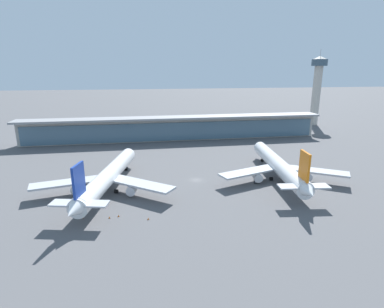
{
  "coord_description": "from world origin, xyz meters",
  "views": [
    {
      "loc": [
        -21.45,
        -115.19,
        43.8
      ],
      "look_at": [
        0.0,
        10.18,
        8.31
      ],
      "focal_mm": 28.5,
      "sensor_mm": 36.0,
      "label": 1
    }
  ],
  "objects_px": {
    "service_truck_under_wing_yellow": "(153,185)",
    "control_tower": "(317,84)",
    "safety_cone_bravo": "(148,219)",
    "service_truck_near_nose_white": "(291,168)",
    "airliner_left_stand": "(108,177)",
    "safety_cone_delta": "(109,217)",
    "airliner_centre_stand": "(279,166)",
    "service_truck_by_tail_grey": "(257,180)",
    "safety_cone_alpha": "(83,217)",
    "service_truck_mid_apron_red": "(84,181)",
    "safety_cone_charlie": "(119,216)"
  },
  "relations": [
    {
      "from": "safety_cone_alpha",
      "to": "safety_cone_bravo",
      "type": "height_order",
      "value": "same"
    },
    {
      "from": "airliner_left_stand",
      "to": "safety_cone_delta",
      "type": "relative_size",
      "value": 96.01
    },
    {
      "from": "safety_cone_bravo",
      "to": "control_tower",
      "type": "bearing_deg",
      "value": 45.79
    },
    {
      "from": "safety_cone_delta",
      "to": "airliner_centre_stand",
      "type": "bearing_deg",
      "value": 19.94
    },
    {
      "from": "service_truck_mid_apron_red",
      "to": "safety_cone_charlie",
      "type": "relative_size",
      "value": 9.8
    },
    {
      "from": "airliner_centre_stand",
      "to": "service_truck_under_wing_yellow",
      "type": "bearing_deg",
      "value": -179.45
    },
    {
      "from": "service_truck_under_wing_yellow",
      "to": "safety_cone_alpha",
      "type": "bearing_deg",
      "value": -135.58
    },
    {
      "from": "airliner_centre_stand",
      "to": "safety_cone_bravo",
      "type": "xyz_separation_m",
      "value": [
        -54.13,
        -26.74,
        -5.37
      ]
    },
    {
      "from": "airliner_left_stand",
      "to": "airliner_centre_stand",
      "type": "relative_size",
      "value": 0.99
    },
    {
      "from": "service_truck_under_wing_yellow",
      "to": "safety_cone_charlie",
      "type": "distance_m",
      "value": 25.49
    },
    {
      "from": "service_truck_near_nose_white",
      "to": "safety_cone_bravo",
      "type": "bearing_deg",
      "value": -150.33
    },
    {
      "from": "service_truck_near_nose_white",
      "to": "safety_cone_delta",
      "type": "xyz_separation_m",
      "value": [
        -76.86,
        -34.29,
        -0.56
      ]
    },
    {
      "from": "service_truck_by_tail_grey",
      "to": "safety_cone_bravo",
      "type": "distance_m",
      "value": 50.8
    },
    {
      "from": "service_truck_mid_apron_red",
      "to": "safety_cone_alpha",
      "type": "bearing_deg",
      "value": -81.82
    },
    {
      "from": "safety_cone_charlie",
      "to": "safety_cone_delta",
      "type": "xyz_separation_m",
      "value": [
        -2.67,
        -0.63,
        0.0
      ]
    },
    {
      "from": "service_truck_near_nose_white",
      "to": "safety_cone_delta",
      "type": "bearing_deg",
      "value": -155.96
    },
    {
      "from": "airliner_centre_stand",
      "to": "safety_cone_charlie",
      "type": "xyz_separation_m",
      "value": [
        -63.09,
        -23.23,
        -5.37
      ]
    },
    {
      "from": "service_truck_near_nose_white",
      "to": "service_truck_mid_apron_red",
      "type": "height_order",
      "value": "service_truck_mid_apron_red"
    },
    {
      "from": "service_truck_mid_apron_red",
      "to": "safety_cone_bravo",
      "type": "distance_m",
      "value": 42.46
    },
    {
      "from": "service_truck_under_wing_yellow",
      "to": "control_tower",
      "type": "height_order",
      "value": "control_tower"
    },
    {
      "from": "airliner_centre_stand",
      "to": "service_truck_by_tail_grey",
      "type": "bearing_deg",
      "value": -170.83
    },
    {
      "from": "service_truck_under_wing_yellow",
      "to": "safety_cone_charlie",
      "type": "bearing_deg",
      "value": -116.88
    },
    {
      "from": "service_truck_near_nose_white",
      "to": "airliner_left_stand",
      "type": "bearing_deg",
      "value": -171.21
    },
    {
      "from": "control_tower",
      "to": "safety_cone_alpha",
      "type": "xyz_separation_m",
      "value": [
        -158.01,
        -137.74,
        -31.81
      ]
    },
    {
      "from": "control_tower",
      "to": "safety_cone_alpha",
      "type": "bearing_deg",
      "value": -138.92
    },
    {
      "from": "service_truck_near_nose_white",
      "to": "safety_cone_bravo",
      "type": "relative_size",
      "value": 4.2
    },
    {
      "from": "airliner_centre_stand",
      "to": "safety_cone_charlie",
      "type": "distance_m",
      "value": 67.44
    },
    {
      "from": "airliner_centre_stand",
      "to": "safety_cone_bravo",
      "type": "relative_size",
      "value": 96.89
    },
    {
      "from": "control_tower",
      "to": "safety_cone_bravo",
      "type": "relative_size",
      "value": 83.78
    },
    {
      "from": "safety_cone_charlie",
      "to": "safety_cone_bravo",
      "type": "bearing_deg",
      "value": -21.39
    },
    {
      "from": "airliner_left_stand",
      "to": "service_truck_mid_apron_red",
      "type": "height_order",
      "value": "airliner_left_stand"
    },
    {
      "from": "safety_cone_alpha",
      "to": "safety_cone_charlie",
      "type": "distance_m",
      "value": 10.79
    },
    {
      "from": "safety_cone_charlie",
      "to": "service_truck_mid_apron_red",
      "type": "bearing_deg",
      "value": 115.72
    },
    {
      "from": "service_truck_by_tail_grey",
      "to": "safety_cone_bravo",
      "type": "xyz_separation_m",
      "value": [
        -44.14,
        -25.12,
        -0.49
      ]
    },
    {
      "from": "airliner_left_stand",
      "to": "service_truck_near_nose_white",
      "type": "xyz_separation_m",
      "value": [
        78.98,
        12.22,
        -4.81
      ]
    },
    {
      "from": "safety_cone_bravo",
      "to": "safety_cone_delta",
      "type": "xyz_separation_m",
      "value": [
        -11.63,
        2.88,
        0.0
      ]
    },
    {
      "from": "airliner_left_stand",
      "to": "service_truck_under_wing_yellow",
      "type": "xyz_separation_m",
      "value": [
        16.32,
        1.3,
        -4.81
      ]
    },
    {
      "from": "service_truck_under_wing_yellow",
      "to": "safety_cone_bravo",
      "type": "bearing_deg",
      "value": -95.59
    },
    {
      "from": "service_truck_under_wing_yellow",
      "to": "safety_cone_alpha",
      "type": "xyz_separation_m",
      "value": [
        -22.28,
        -21.83,
        -0.56
      ]
    },
    {
      "from": "safety_cone_alpha",
      "to": "safety_cone_charlie",
      "type": "height_order",
      "value": "same"
    },
    {
      "from": "airliner_centre_stand",
      "to": "service_truck_by_tail_grey",
      "type": "distance_m",
      "value": 11.23
    },
    {
      "from": "service_truck_under_wing_yellow",
      "to": "safety_cone_alpha",
      "type": "distance_m",
      "value": 31.2
    },
    {
      "from": "airliner_centre_stand",
      "to": "service_truck_by_tail_grey",
      "type": "xyz_separation_m",
      "value": [
        -9.99,
        -1.61,
        -4.88
      ]
    },
    {
      "from": "airliner_left_stand",
      "to": "service_truck_mid_apron_red",
      "type": "bearing_deg",
      "value": 135.96
    },
    {
      "from": "service_truck_mid_apron_red",
      "to": "safety_cone_alpha",
      "type": "distance_m",
      "value": 30.86
    },
    {
      "from": "airliner_centre_stand",
      "to": "service_truck_near_nose_white",
      "type": "xyz_separation_m",
      "value": [
        11.1,
        10.42,
        -4.81
      ]
    },
    {
      "from": "service_truck_near_nose_white",
      "to": "control_tower",
      "type": "relative_size",
      "value": 0.05
    },
    {
      "from": "airliner_left_stand",
      "to": "service_truck_near_nose_white",
      "type": "distance_m",
      "value": 80.06
    },
    {
      "from": "safety_cone_bravo",
      "to": "service_truck_near_nose_white",
      "type": "bearing_deg",
      "value": 29.67
    },
    {
      "from": "safety_cone_alpha",
      "to": "airliner_centre_stand",
      "type": "bearing_deg",
      "value": 16.82
    }
  ]
}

